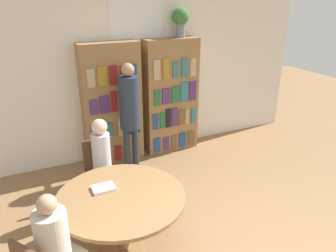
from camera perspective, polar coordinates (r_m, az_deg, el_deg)
wall_back at (r=5.63m, az=-5.35°, el=10.00°), size 6.40×0.07×3.00m
bookshelf_left at (r=5.42m, az=-9.74°, el=3.70°), size 0.95×0.34×1.99m
bookshelf_right at (r=5.78m, az=0.50°, el=5.17°), size 0.95×0.34×1.99m
flower_vase at (r=5.63m, az=2.18°, el=18.09°), size 0.28×0.28×0.47m
reading_table at (r=3.60m, az=-8.17°, el=-13.20°), size 1.37×1.37×0.71m
chair_left_side at (r=4.51m, az=-11.60°, el=-7.33°), size 0.41×0.41×0.89m
seated_reader_left at (r=4.25m, az=-11.29°, el=-5.96°), size 0.24×0.36×1.25m
seated_reader_right at (r=3.09m, az=-18.63°, el=-19.18°), size 0.42×0.41×1.22m
librarian_standing at (r=4.98m, az=-6.73°, el=3.20°), size 0.31×0.58×1.75m
open_book_on_table at (r=3.66m, az=-11.19°, el=-10.56°), size 0.24×0.18×0.03m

